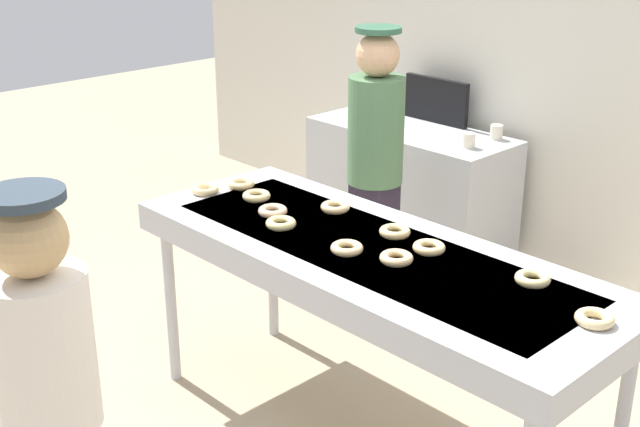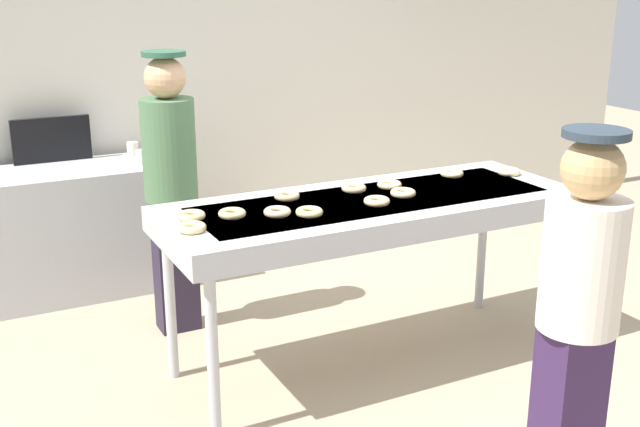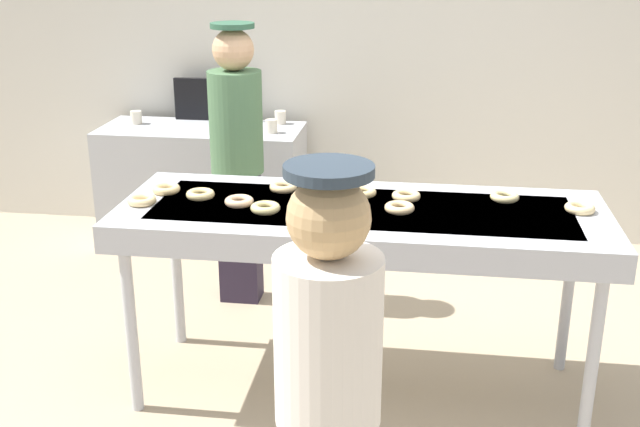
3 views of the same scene
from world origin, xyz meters
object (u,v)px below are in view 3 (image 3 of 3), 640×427
at_px(plain_donut_4, 406,196).
at_px(plain_donut_7, 352,211).
at_px(plain_donut_3, 580,208).
at_px(prep_counter, 204,186).
at_px(plain_donut_10, 166,189).
at_px(plain_donut_5, 362,192).
at_px(paper_cup_1, 280,117).
at_px(plain_donut_1, 200,194).
at_px(plain_donut_2, 283,187).
at_px(worker_baker, 237,151).
at_px(plain_donut_8, 142,200).
at_px(fryer_conveyor, 361,222).
at_px(customer_waiting, 328,399).
at_px(paper_cup_2, 271,126).
at_px(plain_donut_0, 399,208).
at_px(plain_donut_11, 505,197).
at_px(plain_donut_6, 265,208).
at_px(plain_donut_9, 239,201).
at_px(paper_cup_0, 136,117).
at_px(menu_display, 209,99).

xyz_separation_m(plain_donut_4, plain_donut_7, (-0.23, -0.25, 0.00)).
relative_size(plain_donut_3, prep_counter, 0.10).
relative_size(plain_donut_7, plain_donut_10, 1.00).
height_order(plain_donut_5, paper_cup_1, plain_donut_5).
xyz_separation_m(plain_donut_1, plain_donut_2, (0.37, 0.17, 0.00)).
xyz_separation_m(worker_baker, prep_counter, (-0.49, 0.89, -0.52)).
xyz_separation_m(plain_donut_5, plain_donut_8, (-1.01, -0.27, 0.00)).
bearing_deg(plain_donut_4, worker_baker, 142.66).
distance_m(plain_donut_1, plain_donut_7, 0.76).
distance_m(fryer_conveyor, plain_donut_7, 0.14).
bearing_deg(plain_donut_5, plain_donut_3, -5.30).
distance_m(plain_donut_4, customer_waiting, 1.63).
bearing_deg(plain_donut_2, customer_waiting, -75.10).
distance_m(plain_donut_1, paper_cup_2, 1.71).
height_order(plain_donut_0, plain_donut_11, same).
height_order(worker_baker, customer_waiting, worker_baker).
distance_m(plain_donut_5, customer_waiting, 1.65).
height_order(plain_donut_4, plain_donut_10, same).
xyz_separation_m(plain_donut_3, plain_donut_8, (-2.02, -0.17, 0.00)).
bearing_deg(customer_waiting, plain_donut_6, 119.21).
bearing_deg(plain_donut_9, customer_waiting, -66.91).
bearing_deg(plain_donut_3, plain_donut_6, -171.98).
bearing_deg(plain_donut_6, paper_cup_1, 99.14).
bearing_deg(plain_donut_3, paper_cup_0, 147.33).
height_order(plain_donut_1, paper_cup_1, plain_donut_1).
relative_size(plain_donut_3, paper_cup_1, 1.46).
bearing_deg(paper_cup_2, fryer_conveyor, -65.79).
xyz_separation_m(paper_cup_1, paper_cup_2, (-0.01, -0.28, 0.00)).
relative_size(prep_counter, paper_cup_0, 15.28).
bearing_deg(plain_donut_4, paper_cup_2, 121.64).
bearing_deg(plain_donut_4, plain_donut_10, -177.09).
distance_m(fryer_conveyor, paper_cup_1, 2.17).
bearing_deg(paper_cup_2, customer_waiting, -75.67).
relative_size(plain_donut_0, plain_donut_3, 1.00).
relative_size(plain_donut_1, plain_donut_4, 1.00).
height_order(plain_donut_0, plain_donut_1, same).
xyz_separation_m(plain_donut_3, plain_donut_7, (-1.02, -0.19, 0.00)).
bearing_deg(plain_donut_9, paper_cup_1, 95.64).
distance_m(plain_donut_2, paper_cup_2, 1.59).
bearing_deg(menu_display, plain_donut_2, -64.19).
xyz_separation_m(plain_donut_8, customer_waiting, (1.07, -1.38, -0.09)).
distance_m(fryer_conveyor, plain_donut_2, 0.46).
bearing_deg(paper_cup_2, plain_donut_6, -79.26).
xyz_separation_m(plain_donut_4, menu_display, (-1.51, 1.92, 0.04)).
bearing_deg(paper_cup_0, plain_donut_11, -34.12).
height_order(plain_donut_4, plain_donut_9, same).
xyz_separation_m(plain_donut_10, paper_cup_1, (0.20, 1.94, -0.07)).
relative_size(fryer_conveyor, plain_donut_0, 16.60).
bearing_deg(worker_baker, menu_display, -50.06).
height_order(plain_donut_1, plain_donut_9, same).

